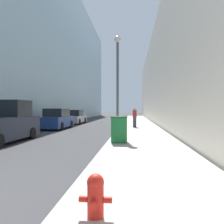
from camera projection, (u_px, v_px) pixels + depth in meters
sidewalk_right at (138, 126)px, 20.41m from camera, size 3.48×60.00×0.13m
building_left_glass at (26, 49)px, 29.69m from camera, size 12.00×60.00×19.77m
building_right_stone at (199, 79)px, 27.54m from camera, size 12.00×60.00×11.01m
fire_hydrant at (95, 195)px, 3.12m from camera, size 0.48×0.36×0.62m
trash_bin at (119, 129)px, 10.11m from camera, size 0.73×0.65×1.21m
lamppost at (118, 77)px, 13.05m from camera, size 0.39×0.39×5.92m
pickup_truck at (2, 125)px, 10.94m from camera, size 2.05×4.95×2.15m
parked_sedan_near at (57, 120)px, 18.49m from camera, size 1.90×4.38×1.72m
parked_sedan_far at (75, 117)px, 25.02m from camera, size 1.93×4.51×1.58m
pedestrian_on_sidewalk at (135, 117)px, 18.62m from camera, size 0.34×0.22×1.67m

